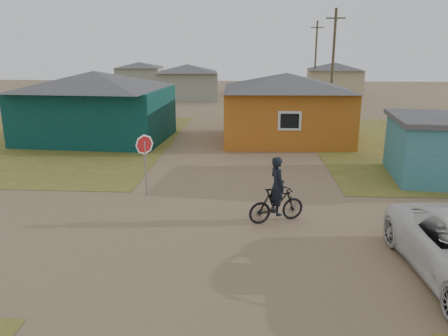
{
  "coord_description": "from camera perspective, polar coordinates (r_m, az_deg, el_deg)",
  "views": [
    {
      "loc": [
        0.45,
        -11.44,
        5.33
      ],
      "look_at": [
        -0.41,
        3.0,
        1.3
      ],
      "focal_mm": 35.0,
      "sensor_mm": 36.0,
      "label": 1
    }
  ],
  "objects": [
    {
      "name": "house_teal",
      "position": [
        26.7,
        -16.37,
        7.91
      ],
      "size": [
        8.93,
        7.08,
        4.0
      ],
      "color": "#093431",
      "rests_on": "ground"
    },
    {
      "name": "ground",
      "position": [
        12.63,
        1.06,
        -9.4
      ],
      "size": [
        120.0,
        120.0,
        0.0
      ],
      "primitive_type": "plane",
      "color": "#876A4D"
    },
    {
      "name": "stop_sign",
      "position": [
        16.19,
        -10.32,
        2.29
      ],
      "size": [
        0.7,
        0.32,
        2.27
      ],
      "color": "gray",
      "rests_on": "ground"
    },
    {
      "name": "house_pale_west",
      "position": [
        46.03,
        -4.75,
        11.2
      ],
      "size": [
        7.04,
        6.15,
        3.6
      ],
      "color": "gray",
      "rests_on": "ground"
    },
    {
      "name": "house_yellow",
      "position": [
        25.74,
        8.03,
        8.0
      ],
      "size": [
        7.72,
        6.76,
        3.9
      ],
      "color": "#BB641C",
      "rests_on": "ground"
    },
    {
      "name": "house_beige_east",
      "position": [
        52.43,
        14.17,
        11.32
      ],
      "size": [
        6.95,
        6.05,
        3.6
      ],
      "color": "tan",
      "rests_on": "ground"
    },
    {
      "name": "house_pale_north",
      "position": [
        59.34,
        -10.93,
        11.85
      ],
      "size": [
        6.28,
        5.81,
        3.4
      ],
      "color": "gray",
      "rests_on": "ground"
    },
    {
      "name": "utility_pole_near",
      "position": [
        34.0,
        14.03,
        13.12
      ],
      "size": [
        1.4,
        0.2,
        8.0
      ],
      "color": "#4E432E",
      "rests_on": "ground"
    },
    {
      "name": "cyclist",
      "position": [
        13.71,
        6.91,
        -3.98
      ],
      "size": [
        1.92,
        1.21,
        2.11
      ],
      "color": "black",
      "rests_on": "ground"
    },
    {
      "name": "utility_pole_far",
      "position": [
        49.95,
        11.87,
        13.89
      ],
      "size": [
        1.4,
        0.2,
        8.0
      ],
      "color": "#4E432E",
      "rests_on": "ground"
    },
    {
      "name": "grass_nw",
      "position": [
        28.89,
        -26.73,
        3.28
      ],
      "size": [
        20.0,
        18.0,
        0.0
      ],
      "primitive_type": "cube",
      "color": "olive",
      "rests_on": "ground"
    }
  ]
}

